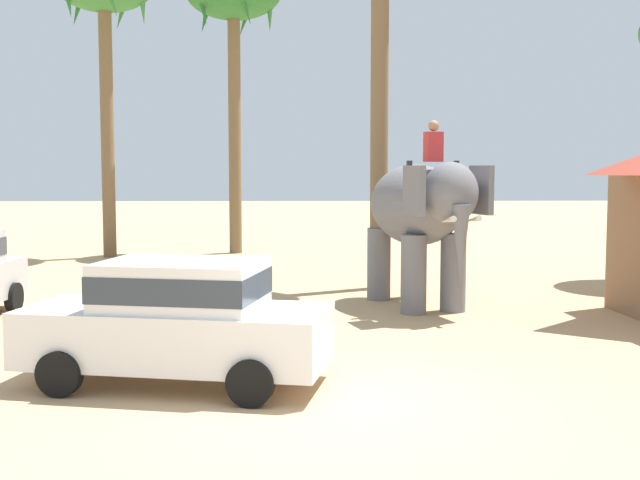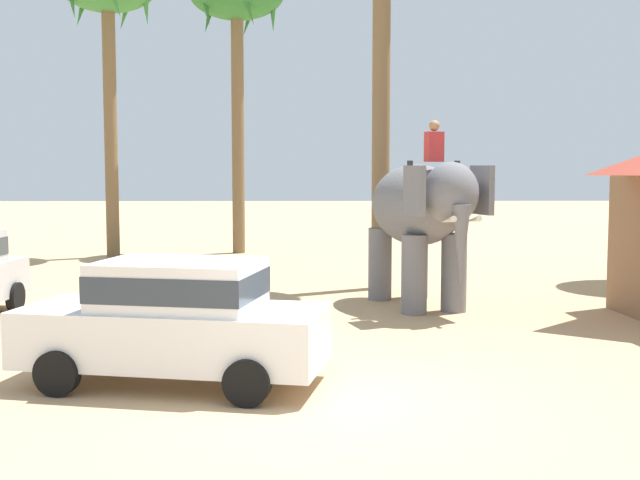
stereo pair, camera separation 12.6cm
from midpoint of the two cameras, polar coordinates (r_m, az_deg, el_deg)
name	(u,v)px [view 2 (the right image)]	position (r m, az deg, el deg)	size (l,w,h in m)	color
ground_plane	(321,406)	(10.44, 0.42, -11.40)	(120.00, 120.00, 0.00)	tan
car_sedan_foreground	(176,317)	(11.39, -9.62, -5.26)	(4.36, 2.50, 1.70)	white
elephant_with_mahout	(421,213)	(17.36, 7.18, 1.86)	(2.50, 4.02, 3.88)	slate
palm_tree_leaning_seaward	(237,3)	(28.79, -5.64, 15.97)	(3.20, 3.20, 9.65)	brown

